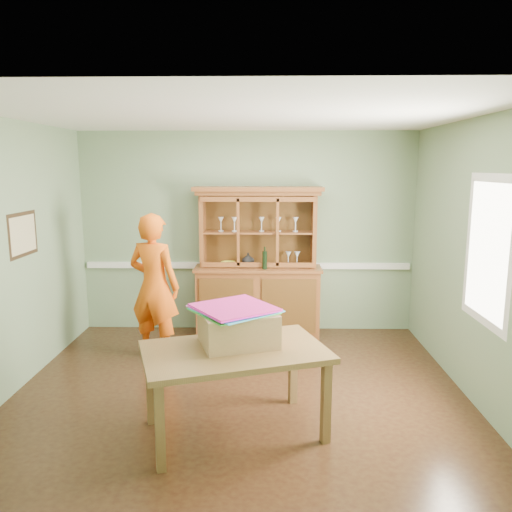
{
  "coord_description": "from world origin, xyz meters",
  "views": [
    {
      "loc": [
        0.28,
        -4.71,
        2.24
      ],
      "look_at": [
        0.16,
        0.4,
        1.32
      ],
      "focal_mm": 35.0,
      "sensor_mm": 36.0,
      "label": 1
    }
  ],
  "objects_px": {
    "china_hutch": "(258,283)",
    "cardboard_box": "(238,328)",
    "dining_table": "(235,359)",
    "person": "(154,286)"
  },
  "relations": [
    {
      "from": "dining_table",
      "to": "cardboard_box",
      "type": "distance_m",
      "value": 0.26
    },
    {
      "from": "china_hutch",
      "to": "cardboard_box",
      "type": "bearing_deg",
      "value": -92.8
    },
    {
      "from": "china_hutch",
      "to": "dining_table",
      "type": "relative_size",
      "value": 1.16
    },
    {
      "from": "china_hutch",
      "to": "dining_table",
      "type": "distance_m",
      "value": 2.57
    },
    {
      "from": "person",
      "to": "dining_table",
      "type": "bearing_deg",
      "value": 139.65
    },
    {
      "from": "china_hutch",
      "to": "cardboard_box",
      "type": "relative_size",
      "value": 3.25
    },
    {
      "from": "dining_table",
      "to": "person",
      "type": "relative_size",
      "value": 0.99
    },
    {
      "from": "china_hutch",
      "to": "person",
      "type": "bearing_deg",
      "value": -144.04
    },
    {
      "from": "china_hutch",
      "to": "dining_table",
      "type": "height_order",
      "value": "china_hutch"
    },
    {
      "from": "china_hutch",
      "to": "dining_table",
      "type": "bearing_deg",
      "value": -93.21
    }
  ]
}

